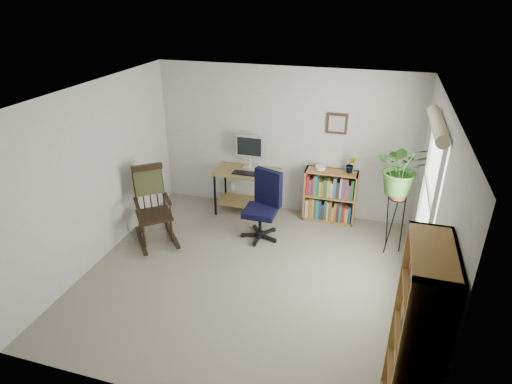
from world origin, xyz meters
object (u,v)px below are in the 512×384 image
(desk, at_px, (247,192))
(low_bookshelf, at_px, (330,196))
(rocking_chair, at_px, (153,206))
(tall_bookshelf, at_px, (415,344))
(office_chair, at_px, (260,206))

(desk, bearing_deg, low_bookshelf, 5.08)
(rocking_chair, height_order, tall_bookshelf, tall_bookshelf)
(office_chair, bearing_deg, rocking_chair, -141.77)
(office_chair, relative_size, low_bookshelf, 1.22)
(desk, distance_m, office_chair, 0.85)
(tall_bookshelf, bearing_deg, rocking_chair, 149.55)
(rocking_chair, bearing_deg, desk, 11.35)
(office_chair, bearing_deg, low_bookshelf, 61.49)
(low_bookshelf, relative_size, tall_bookshelf, 0.49)
(rocking_chair, distance_m, tall_bookshelf, 4.08)
(office_chair, bearing_deg, desk, 139.58)
(low_bookshelf, xyz_separation_m, tall_bookshelf, (1.10, -3.42, 0.46))
(rocking_chair, xyz_separation_m, low_bookshelf, (2.40, 1.36, -0.15))
(office_chair, bearing_deg, tall_bookshelf, -32.77)
(office_chair, distance_m, low_bookshelf, 1.25)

